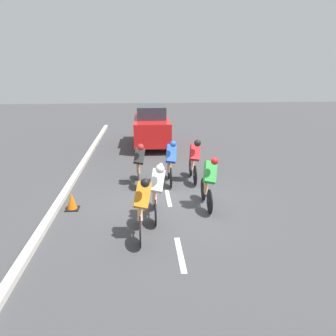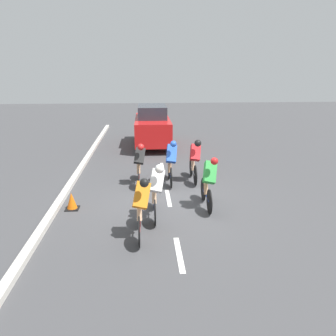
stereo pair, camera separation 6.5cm
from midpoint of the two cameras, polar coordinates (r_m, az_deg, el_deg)
The scene contains 13 objects.
ground_plane at distance 9.78m, azimuth 0.36°, elevation -5.82°, with size 60.00×60.00×0.00m, color #424244.
lane_stripe_near at distance 7.18m, azimuth 2.23°, elevation -14.74°, with size 0.12×1.40×0.01m, color white.
lane_stripe_mid at distance 10.04m, azimuth 0.23°, elevation -5.18°, with size 0.12×1.40×0.01m, color white.
lane_stripe_far at distance 13.05m, azimuth -0.83°, elevation 0.06°, with size 0.12×1.40×0.01m, color white.
curb at distance 10.29m, azimuth -17.90°, elevation -5.06°, with size 0.20×26.37×0.14m, color beige.
cyclist_red at distance 11.30m, azimuth 4.83°, elevation 1.58°, with size 0.41×1.72×1.53m.
cyclist_green at distance 9.14m, azimuth 7.29°, elevation -2.28°, with size 0.44×1.65×1.54m.
cyclist_orange at distance 7.52m, azimuth -4.49°, elevation -6.53°, with size 0.45×1.69×1.52m.
cyclist_blue at distance 11.02m, azimuth 0.69°, elevation 1.24°, with size 0.40×1.64×1.55m.
cyclist_white at distance 8.46m, azimuth -1.86°, elevation -3.61°, with size 0.44×1.71×1.52m.
cyclist_black at distance 11.00m, azimuth -4.85°, elevation 0.96°, with size 0.42×1.64×1.47m.
support_car at distance 16.74m, azimuth -2.63°, elevation 7.36°, with size 1.70×4.30×2.03m.
traffic_cone at distance 9.55m, azimuth -16.23°, elevation -5.57°, with size 0.36×0.36×0.49m.
Camera 2 is at (0.67, 9.00, 3.75)m, focal length 35.00 mm.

